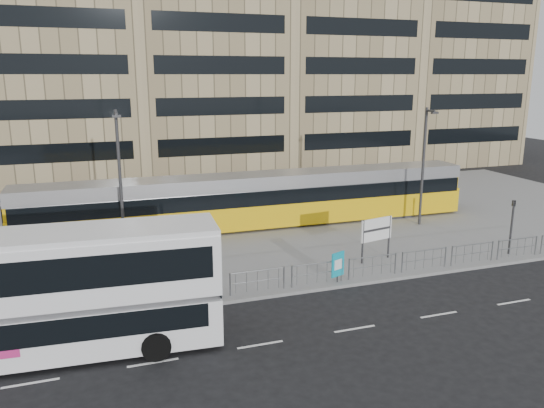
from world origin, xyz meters
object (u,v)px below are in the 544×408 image
object	(u,v)px
lamp_post_west	(120,175)
pedestrian	(172,236)
double_decker_bus	(54,290)
ad_panel	(338,265)
station_sign	(376,231)
traffic_light_east	(512,220)
tram	(256,200)
lamp_post_east	(424,162)
traffic_light_west	(103,257)

from	to	relation	value
lamp_post_west	pedestrian	bearing A→B (deg)	-25.92
double_decker_bus	ad_panel	bearing A→B (deg)	15.85
station_sign	ad_panel	distance (m)	4.02
station_sign	traffic_light_east	bearing A→B (deg)	-22.79
tram	ad_panel	xyz separation A→B (m)	(0.85, -10.68, -0.87)
station_sign	lamp_post_west	world-z (taller)	lamp_post_west
traffic_light_east	lamp_post_east	size ratio (longest dim) A/B	0.40
tram	lamp_post_east	distance (m)	11.32
station_sign	pedestrian	size ratio (longest dim) A/B	1.30
ad_panel	pedestrian	size ratio (longest dim) A/B	0.84
double_decker_bus	pedestrian	xyz separation A→B (m)	(5.54, 9.86, -1.45)
traffic_light_east	tram	bearing A→B (deg)	146.16
traffic_light_west	lamp_post_west	size ratio (longest dim) A/B	0.39
station_sign	lamp_post_east	bearing A→B (deg)	27.84
station_sign	lamp_post_east	xyz separation A→B (m)	(6.42, 5.32, 2.62)
tram	station_sign	world-z (taller)	tram
ad_panel	lamp_post_east	bearing A→B (deg)	16.24
double_decker_bus	station_sign	distance (m)	16.52
double_decker_bus	station_sign	size ratio (longest dim) A/B	4.96
pedestrian	traffic_light_east	xyz separation A→B (m)	(17.89, -6.49, 1.07)
station_sign	tram	bearing A→B (deg)	104.18
tram	traffic_light_west	distance (m)	13.43
tram	lamp_post_west	size ratio (longest dim) A/B	3.74
double_decker_bus	lamp_post_west	bearing A→B (deg)	78.44
tram	lamp_post_west	xyz separation A→B (m)	(-8.60, -2.29, 2.60)
pedestrian	double_decker_bus	bearing A→B (deg)	161.85
traffic_light_east	lamp_post_west	distance (m)	21.95
double_decker_bus	traffic_light_west	xyz separation A→B (m)	(1.76, 4.26, -0.39)
double_decker_bus	lamp_post_east	size ratio (longest dim) A/B	1.51
double_decker_bus	ad_panel	size ratio (longest dim) A/B	7.71
pedestrian	traffic_light_west	size ratio (longest dim) A/B	0.59
station_sign	ad_panel	bearing A→B (deg)	-158.58
ad_panel	traffic_light_east	distance (m)	11.04
lamp_post_east	traffic_light_east	bearing A→B (deg)	-79.63
traffic_light_west	lamp_post_west	distance (m)	7.35
pedestrian	lamp_post_east	bearing A→B (deg)	-77.75
ad_panel	tram	bearing A→B (deg)	73.20
lamp_post_west	station_sign	bearing A→B (deg)	-26.04
pedestrian	traffic_light_west	xyz separation A→B (m)	(-3.78, -5.61, 1.07)
station_sign	lamp_post_west	size ratio (longest dim) A/B	0.30
ad_panel	lamp_post_west	bearing A→B (deg)	117.02
tram	lamp_post_east	world-z (taller)	lamp_post_east
double_decker_bus	lamp_post_west	size ratio (longest dim) A/B	1.48
ad_panel	lamp_post_west	size ratio (longest dim) A/B	0.19
station_sign	double_decker_bus	bearing A→B (deg)	-174.71
tram	station_sign	size ratio (longest dim) A/B	12.58
tram	traffic_light_west	world-z (taller)	tram
ad_panel	traffic_light_east	bearing A→B (deg)	-17.81
tram	lamp_post_east	bearing A→B (deg)	-16.29
double_decker_bus	tram	bearing A→B (deg)	52.69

